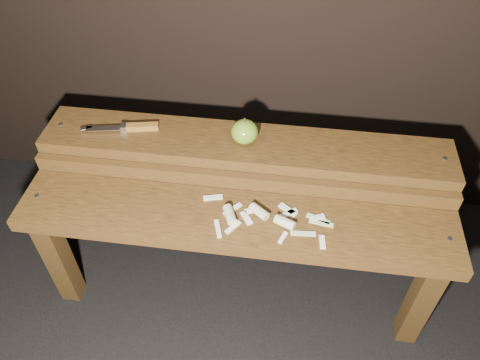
# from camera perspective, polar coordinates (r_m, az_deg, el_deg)

# --- Properties ---
(ground) EXTENTS (60.00, 60.00, 0.00)m
(ground) POSITION_cam_1_polar(r_m,az_deg,el_deg) (1.63, -0.29, -12.71)
(ground) COLOR black
(bench_front_tier) EXTENTS (1.20, 0.20, 0.42)m
(bench_front_tier) POSITION_cam_1_polar(r_m,az_deg,el_deg) (1.30, -0.72, -6.74)
(bench_front_tier) COLOR #34210D
(bench_front_tier) RESTS_ON ground
(bench_rear_tier) EXTENTS (1.20, 0.21, 0.50)m
(bench_rear_tier) POSITION_cam_1_polar(r_m,az_deg,el_deg) (1.41, 0.58, 2.00)
(bench_rear_tier) COLOR #34210D
(bench_rear_tier) RESTS_ON ground
(apple) EXTENTS (0.08, 0.08, 0.08)m
(apple) POSITION_cam_1_polar(r_m,az_deg,el_deg) (1.33, 0.56, 5.91)
(apple) COLOR olive
(apple) RESTS_ON bench_rear_tier
(knife) EXTENTS (0.23, 0.06, 0.02)m
(knife) POSITION_cam_1_polar(r_m,az_deg,el_deg) (1.43, -12.97, 6.29)
(knife) COLOR brown
(knife) RESTS_ON bench_rear_tier
(apple_scraps) EXTENTS (0.36, 0.15, 0.03)m
(apple_scraps) POSITION_cam_1_polar(r_m,az_deg,el_deg) (1.25, 2.76, -4.53)
(apple_scraps) COLOR beige
(apple_scraps) RESTS_ON bench_front_tier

